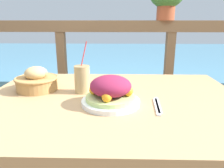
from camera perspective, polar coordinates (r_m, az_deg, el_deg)
patio_table at (r=1.03m, az=0.21°, el=-8.12°), size 1.20×0.91×0.71m
railing_fence at (r=1.86m, az=0.86°, el=7.00°), size 2.80×0.08×1.05m
sea_backdrop at (r=4.42m, az=1.23°, el=5.24°), size 12.00×4.00×0.39m
salad_plate at (r=0.91m, az=-0.38°, el=-2.17°), size 0.25×0.25×0.12m
drink_glass at (r=1.07m, az=-7.80°, el=1.27°), size 0.08×0.08×0.25m
bread_basket at (r=1.17m, az=-19.06°, el=0.79°), size 0.22×0.22×0.12m
fork at (r=0.94m, az=11.96°, el=-5.39°), size 0.03×0.18×0.00m
knife at (r=0.92m, az=11.59°, el=-5.78°), size 0.03×0.18×0.00m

